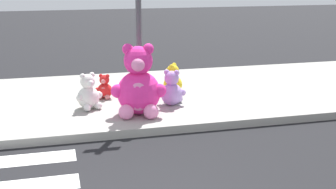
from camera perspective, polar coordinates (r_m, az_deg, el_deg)
name	(u,v)px	position (r m, az deg, el deg)	size (l,w,h in m)	color
sidewalk	(87,101)	(9.58, -10.38, -0.81)	(28.00, 4.40, 0.15)	#9E9B93
sign_pole	(139,19)	(8.58, -3.78, 9.61)	(0.56, 0.11, 3.20)	#4C4C51
plush_pink_large	(139,87)	(8.19, -3.78, 1.01)	(1.00, 0.92, 1.32)	#F22D93
plush_yellow	(172,82)	(9.65, 0.50, 1.67)	(0.48, 0.46, 0.67)	yellow
plush_white	(89,94)	(8.72, -10.12, 0.02)	(0.51, 0.50, 0.70)	white
plush_red	(105,89)	(9.40, -8.13, 0.75)	(0.38, 0.37, 0.51)	red
plush_lavender	(172,91)	(8.84, 0.50, 0.50)	(0.51, 0.52, 0.72)	#B28CD8
plush_tan	(136,86)	(9.48, -4.17, 1.11)	(0.40, 0.42, 0.56)	tan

